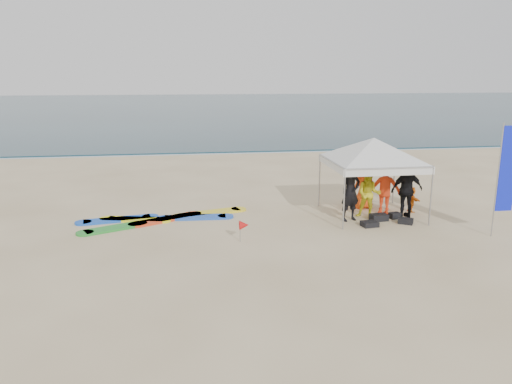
{
  "coord_description": "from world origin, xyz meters",
  "views": [
    {
      "loc": [
        -1.86,
        -12.32,
        4.81
      ],
      "look_at": [
        0.3,
        2.6,
        1.2
      ],
      "focal_mm": 35.0,
      "sensor_mm": 36.0,
      "label": 1
    }
  ],
  "objects": [
    {
      "name": "shoreline_foam",
      "position": [
        0.0,
        18.2,
        0.0
      ],
      "size": [
        160.0,
        1.2,
        0.01
      ],
      "primitive_type": "cube",
      "color": "silver",
      "rests_on": "ground"
    },
    {
      "name": "surfboard_spread",
      "position": [
        -2.79,
        4.02,
        0.04
      ],
      "size": [
        5.34,
        2.54,
        0.07
      ],
      "color": "yellow",
      "rests_on": "ground"
    },
    {
      "name": "canopy_tent",
      "position": [
        4.45,
        3.6,
        2.68
      ],
      "size": [
        4.08,
        4.08,
        3.08
      ],
      "color": "#A5A5A8",
      "rests_on": "ground"
    },
    {
      "name": "marker_pennant",
      "position": [
        -0.21,
        1.45,
        0.49
      ],
      "size": [
        0.28,
        0.28,
        0.64
      ],
      "color": "#A5A5A8",
      "rests_on": "ground"
    },
    {
      "name": "person_seated",
      "position": [
        6.05,
        3.81,
        0.45
      ],
      "size": [
        0.28,
        0.84,
        0.9
      ],
      "primitive_type": "imported",
      "rotation": [
        0.0,
        0.0,
        1.55
      ],
      "color": "orange",
      "rests_on": "ground"
    },
    {
      "name": "ground",
      "position": [
        0.0,
        0.0,
        0.0
      ],
      "size": [
        120.0,
        120.0,
        0.0
      ],
      "primitive_type": "plane",
      "color": "beige",
      "rests_on": "ground"
    },
    {
      "name": "person_orange_a",
      "position": [
        5.0,
        3.75,
        0.94
      ],
      "size": [
        1.35,
        0.98,
        1.88
      ],
      "primitive_type": "imported",
      "rotation": [
        0.0,
        0.0,
        2.89
      ],
      "color": "red",
      "rests_on": "ground"
    },
    {
      "name": "ocean",
      "position": [
        0.0,
        60.0,
        0.04
      ],
      "size": [
        160.0,
        84.0,
        0.08
      ],
      "primitive_type": "cube",
      "color": "#0C2633",
      "rests_on": "ground"
    },
    {
      "name": "person_black_b",
      "position": [
        5.53,
        3.14,
        0.96
      ],
      "size": [
        1.17,
        0.57,
        1.93
      ],
      "primitive_type": "imported",
      "rotation": [
        0.0,
        0.0,
        3.23
      ],
      "color": "black",
      "rests_on": "ground"
    },
    {
      "name": "gear_pile",
      "position": [
        4.61,
        2.69,
        0.1
      ],
      "size": [
        1.82,
        1.13,
        0.22
      ],
      "color": "black",
      "rests_on": "ground"
    },
    {
      "name": "feather_flag",
      "position": [
        7.5,
        0.87,
        2.02
      ],
      "size": [
        0.58,
        0.04,
        3.43
      ],
      "color": "#A5A5A8",
      "rests_on": "ground"
    },
    {
      "name": "person_orange_b",
      "position": [
        4.52,
        4.49,
        0.94
      ],
      "size": [
        1.08,
        0.93,
        1.87
      ],
      "primitive_type": "imported",
      "rotation": [
        0.0,
        0.0,
        3.58
      ],
      "color": "#F45115",
      "rests_on": "ground"
    },
    {
      "name": "person_black_a",
      "position": [
        3.53,
        3.08,
        0.98
      ],
      "size": [
        0.83,
        0.68,
        1.96
      ],
      "primitive_type": "imported",
      "rotation": [
        0.0,
        0.0,
        0.34
      ],
      "color": "black",
      "rests_on": "ground"
    },
    {
      "name": "person_yellow",
      "position": [
        4.26,
        3.32,
        0.82
      ],
      "size": [
        0.98,
        0.89,
        1.65
      ],
      "primitive_type": "imported",
      "rotation": [
        0.0,
        0.0,
        -0.41
      ],
      "color": "yellow",
      "rests_on": "ground"
    }
  ]
}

